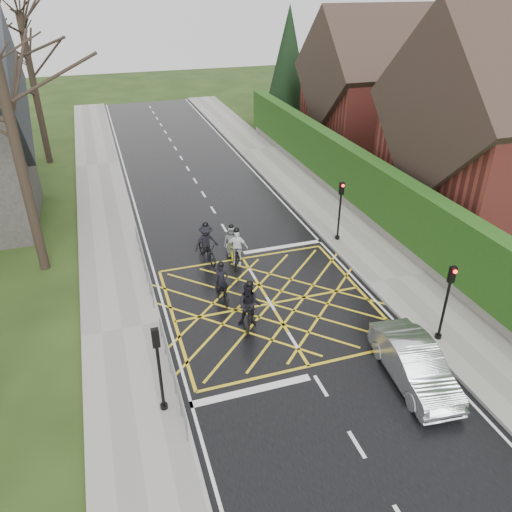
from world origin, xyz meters
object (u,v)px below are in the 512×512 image
cyclist_back (250,309)px  cyclist_lead (232,245)px  car (414,364)px  cyclist_rear (222,287)px  cyclist_mid (207,246)px  cyclist_front (237,251)px

cyclist_back → cyclist_lead: bearing=106.1°
cyclist_back → car: bearing=-22.1°
cyclist_lead → cyclist_back: bearing=-84.0°
cyclist_rear → cyclist_back: size_ratio=0.87×
cyclist_rear → cyclist_back: 2.21m
car → cyclist_mid: bearing=120.3°
cyclist_back → car: cyclist_back is taller
cyclist_back → cyclist_mid: bearing=118.7°
car → cyclist_back: bearing=138.8°
cyclist_front → cyclist_rear: bearing=-96.0°
cyclist_back → car: (4.26, -4.54, -0.07)m
cyclist_front → cyclist_lead: size_ratio=1.09×
cyclist_mid → cyclist_front: (1.24, -0.89, -0.02)m
cyclist_lead → car: 10.70m
cyclist_front → cyclist_lead: 0.92m
cyclist_front → cyclist_lead: bearing=112.5°
cyclist_mid → car: cyclist_mid is taller
cyclist_back → cyclist_lead: 5.66m
cyclist_rear → cyclist_lead: bearing=67.8°
cyclist_rear → car: 8.23m
cyclist_rear → cyclist_front: (1.39, 2.55, 0.13)m
cyclist_mid → car: size_ratio=0.50×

